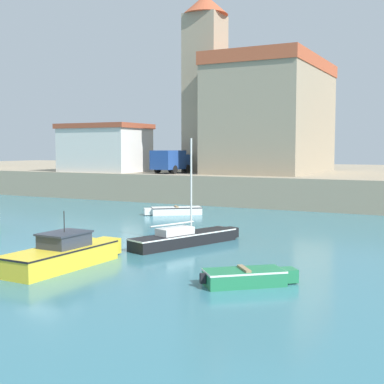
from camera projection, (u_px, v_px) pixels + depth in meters
The scene contains 9 objects.
ground_plane at pixel (49, 254), 25.24m from camera, with size 200.00×200.00×0.00m, color teal.
quay_seawall at pixel (300, 180), 62.82m from camera, with size 120.00×40.00×2.59m, color gray.
motorboat_yellow_0 at pixel (64, 254), 22.55m from camera, with size 2.09×6.31×2.37m.
dinghy_green_1 at pixel (247, 276), 19.57m from camera, with size 3.28×2.99×0.66m.
dinghy_white_2 at pixel (175, 210), 40.35m from camera, with size 4.03×3.45×0.65m.
sailboat_black_3 at pixel (185, 237), 27.58m from camera, with size 3.45×6.88×5.52m.
church at pixel (263, 111), 53.15m from camera, with size 13.33×15.13×17.63m.
harbor_shed_near_wharf at pixel (105, 148), 55.27m from camera, with size 8.50×6.17×4.90m.
truck_on_quay at pixel (171, 161), 51.53m from camera, with size 2.38×4.42×2.20m.
Camera 1 is at (17.43, -19.04, 5.01)m, focal length 50.00 mm.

